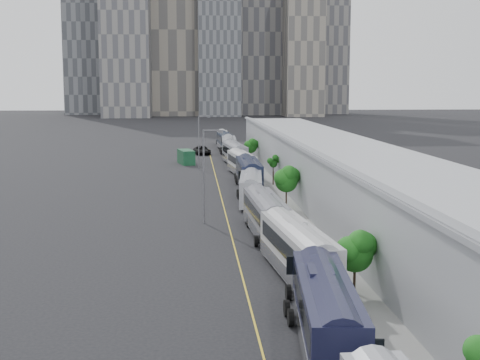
{
  "coord_description": "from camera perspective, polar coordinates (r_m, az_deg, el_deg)",
  "views": [
    {
      "loc": [
        -5.0,
        -14.05,
        13.6
      ],
      "look_at": [
        0.44,
        62.4,
        3.0
      ],
      "focal_mm": 50.0,
      "sensor_mm": 36.0,
      "label": 1
    }
  ],
  "objects": [
    {
      "name": "bus_1",
      "position": [
        35.92,
        7.33,
        -11.63
      ],
      "size": [
        3.89,
        13.56,
        3.91
      ],
      "rotation": [
        0.0,
        0.0,
        -0.09
      ],
      "color": "black",
      "rests_on": "ground"
    },
    {
      "name": "street_lamp_far",
      "position": [
        111.29,
        -3.44,
        3.54
      ],
      "size": [
        2.04,
        0.22,
        9.03
      ],
      "color": "#59595E",
      "rests_on": "ground"
    },
    {
      "name": "bus_10",
      "position": [
        158.82,
        -1.5,
        3.51
      ],
      "size": [
        2.75,
        12.29,
        3.58
      ],
      "rotation": [
        0.0,
        0.0,
        -0.01
      ],
      "color": "silver",
      "rests_on": "ground"
    },
    {
      "name": "bus_5",
      "position": [
        91.08,
        0.76,
        0.38
      ],
      "size": [
        3.08,
        13.9,
        4.06
      ],
      "rotation": [
        0.0,
        0.0,
        -0.01
      ],
      "color": "#161B31",
      "rests_on": "ground"
    },
    {
      "name": "depot",
      "position": [
        72.06,
        10.43,
        -0.3
      ],
      "size": [
        12.45,
        160.4,
        7.2
      ],
      "color": "gray",
      "rests_on": "ground"
    },
    {
      "name": "bus_7",
      "position": [
        118.67,
        -0.45,
        2.11
      ],
      "size": [
        3.86,
        13.73,
        3.96
      ],
      "rotation": [
        0.0,
        0.0,
        0.08
      ],
      "color": "gray",
      "rests_on": "ground"
    },
    {
      "name": "tree_4",
      "position": [
        122.84,
        0.94,
        2.97
      ],
      "size": [
        2.21,
        2.21,
        4.22
      ],
      "color": "black",
      "rests_on": "ground"
    },
    {
      "name": "shipping_container",
      "position": [
        120.38,
        -4.62,
        1.97
      ],
      "size": [
        3.33,
        6.1,
        2.53
      ],
      "primitive_type": "cube",
      "rotation": [
        0.0,
        0.0,
        0.21
      ],
      "color": "#133F25",
      "rests_on": "ground"
    },
    {
      "name": "lane_line",
      "position": [
        70.46,
        -1.15,
        -3.25
      ],
      "size": [
        0.12,
        160.0,
        0.02
      ],
      "primitive_type": "cube",
      "color": "gold",
      "rests_on": "ground"
    },
    {
      "name": "bus_6",
      "position": [
        104.35,
        0.15,
        1.26
      ],
      "size": [
        3.84,
        12.97,
        3.74
      ],
      "rotation": [
        0.0,
        0.0,
        0.1
      ],
      "color": "silver",
      "rests_on": "ground"
    },
    {
      "name": "skyline",
      "position": [
        340.26,
        -3.8,
        14.15
      ],
      "size": [
        145.0,
        64.0,
        120.0
      ],
      "color": "slate",
      "rests_on": "ground"
    },
    {
      "name": "bus_4",
      "position": [
        79.05,
        0.94,
        -0.9
      ],
      "size": [
        3.7,
        12.66,
        3.65
      ],
      "rotation": [
        0.0,
        0.0,
        -0.1
      ],
      "color": "#9FA1A9",
      "rests_on": "ground"
    },
    {
      "name": "bus_9",
      "position": [
        147.72,
        -1.27,
        3.23
      ],
      "size": [
        3.27,
        13.3,
        3.86
      ],
      "rotation": [
        0.0,
        0.0,
        0.05
      ],
      "color": "black",
      "rests_on": "ground"
    },
    {
      "name": "bus_3",
      "position": [
        62.26,
        2.17,
        -3.23
      ],
      "size": [
        3.15,
        13.21,
        3.84
      ],
      "rotation": [
        0.0,
        0.0,
        0.04
      ],
      "color": "slate",
      "rests_on": "ground"
    },
    {
      "name": "tree_1",
      "position": [
        44.77,
        9.8,
        -5.82
      ],
      "size": [
        2.4,
        2.4,
        4.3
      ],
      "color": "black",
      "rests_on": "ground"
    },
    {
      "name": "bus_2",
      "position": [
        48.32,
        4.95,
        -6.43
      ],
      "size": [
        4.01,
        13.87,
        4.0
      ],
      "rotation": [
        0.0,
        0.0,
        0.09
      ],
      "color": "silver",
      "rests_on": "ground"
    },
    {
      "name": "street_lamp_near",
      "position": [
        66.94,
        -2.96,
        0.87
      ],
      "size": [
        2.04,
        0.22,
        9.49
      ],
      "color": "#59595E",
      "rests_on": "ground"
    },
    {
      "name": "bus_8",
      "position": [
        133.53,
        -0.95,
        2.76
      ],
      "size": [
        3.31,
        13.79,
        4.0
      ],
      "rotation": [
        0.0,
        0.0,
        -0.04
      ],
      "color": "#999CA2",
      "rests_on": "ground"
    },
    {
      "name": "sidewalk",
      "position": [
        71.74,
        7.27,
        -3.07
      ],
      "size": [
        10.0,
        170.0,
        0.12
      ],
      "primitive_type": "cube",
      "color": "gray",
      "rests_on": "ground"
    },
    {
      "name": "tree_2",
      "position": [
        75.3,
        3.98,
        0.21
      ],
      "size": [
        2.6,
        2.6,
        4.9
      ],
      "color": "black",
      "rests_on": "ground"
    },
    {
      "name": "tree_3",
      "position": [
        93.4,
        2.86,
        1.47
      ],
      "size": [
        1.17,
        1.17,
        3.88
      ],
      "color": "black",
      "rests_on": "ground"
    },
    {
      "name": "suv",
      "position": [
        137.41,
        -3.26,
        2.55
      ],
      "size": [
        3.77,
        6.58,
        1.73
      ],
      "primitive_type": "imported",
      "rotation": [
        0.0,
        0.0,
        0.15
      ],
      "color": "black",
      "rests_on": "ground"
    }
  ]
}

